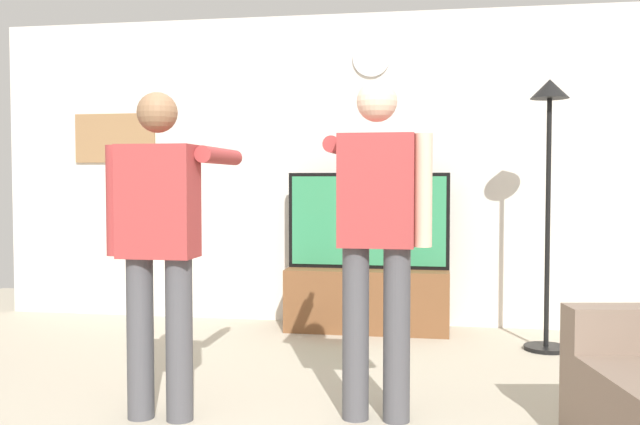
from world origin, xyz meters
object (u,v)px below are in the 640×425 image
(television, at_px, (368,221))
(person_standing_nearer_couch, at_px, (377,230))
(person_standing_nearer_lamp, at_px, (160,236))
(framed_picture, at_px, (115,138))
(floor_lamp, at_px, (549,157))
(tv_stand, at_px, (367,300))
(wall_clock, at_px, (371,58))

(television, bearing_deg, person_standing_nearer_couch, -83.09)
(person_standing_nearer_lamp, distance_m, person_standing_nearer_couch, 1.13)
(framed_picture, distance_m, floor_lamp, 3.82)
(tv_stand, relative_size, person_standing_nearer_couch, 0.76)
(tv_stand, height_order, person_standing_nearer_lamp, person_standing_nearer_lamp)
(wall_clock, bearing_deg, person_standing_nearer_couch, -83.77)
(television, bearing_deg, person_standing_nearer_lamp, -109.71)
(tv_stand, xyz_separation_m, wall_clock, (-0.00, 0.29, 2.05))
(wall_clock, height_order, floor_lamp, wall_clock)
(tv_stand, height_order, framed_picture, framed_picture)
(framed_picture, bearing_deg, person_standing_nearer_couch, -42.86)
(tv_stand, bearing_deg, wall_clock, 90.00)
(tv_stand, distance_m, framed_picture, 2.76)
(person_standing_nearer_lamp, bearing_deg, television, 70.29)
(framed_picture, relative_size, person_standing_nearer_lamp, 0.46)
(wall_clock, distance_m, framed_picture, 2.46)
(floor_lamp, bearing_deg, television, 160.38)
(television, distance_m, framed_picture, 2.49)
(floor_lamp, bearing_deg, person_standing_nearer_lamp, -139.71)
(person_standing_nearer_couch, bearing_deg, floor_lamp, 57.09)
(television, height_order, person_standing_nearer_lamp, person_standing_nearer_lamp)
(television, distance_m, person_standing_nearer_couch, 2.22)
(tv_stand, bearing_deg, person_standing_nearer_couch, -82.94)
(television, distance_m, floor_lamp, 1.54)
(person_standing_nearer_lamp, bearing_deg, tv_stand, 69.92)
(tv_stand, distance_m, wall_clock, 2.07)
(framed_picture, bearing_deg, television, -5.99)
(floor_lamp, distance_m, person_standing_nearer_lamp, 2.95)
(floor_lamp, xyz_separation_m, person_standing_nearer_lamp, (-2.22, -1.89, -0.46))
(framed_picture, relative_size, floor_lamp, 0.39)
(tv_stand, bearing_deg, television, 90.00)
(tv_stand, bearing_deg, floor_lamp, -17.89)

